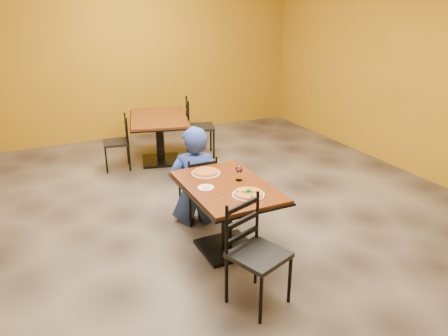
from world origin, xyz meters
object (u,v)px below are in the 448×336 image
chair_main_far (198,187)px  chair_second_right (200,127)px  wine_glass (239,172)px  plate_main (248,195)px  table_main (227,202)px  pizza_main (248,193)px  plate_far (206,173)px  chair_second_left (116,143)px  chair_main_near (259,256)px  side_plate (206,188)px  table_second (159,128)px  diner (194,174)px  pizza_far (206,172)px

chair_main_far → chair_second_right: bearing=-113.6°
wine_glass → plate_main: bearing=-103.4°
table_main → pizza_main: pizza_main is taller
chair_main_far → pizza_main: 1.15m
chair_main_far → plate_main: 1.14m
table_main → chair_main_far: size_ratio=1.50×
chair_second_right → plate_far: bearing=175.6°
chair_second_left → plate_main: chair_second_left is taller
chair_main_far → plate_main: bearing=93.9°
chair_main_near → chair_second_right: (1.04, 3.76, 0.02)m
side_plate → chair_second_right: bearing=68.4°
chair_second_left → chair_second_right: chair_second_right is taller
plate_main → plate_far: size_ratio=1.00×
chair_main_near → wine_glass: (0.30, 0.94, 0.37)m
wine_glass → chair_main_far: bearing=102.4°
table_second → chair_second_right: (0.70, 0.00, -0.07)m
table_second → side_plate: bearing=-98.6°
chair_second_right → diner: bearing=172.6°
table_second → side_plate: side_plate is taller
chair_second_right → diner: size_ratio=0.84×
plate_far → wine_glass: wine_glass is taller
chair_main_near → plate_far: chair_main_near is taller
plate_main → side_plate: size_ratio=1.94×
table_second → plate_main: 3.19m
pizza_far → side_plate: (-0.15, -0.35, -0.02)m
chair_second_left → wine_glass: 2.93m
table_second → plate_far: size_ratio=4.86×
chair_main_near → diner: diner is taller
side_plate → chair_main_near: bearing=-84.4°
table_second → pizza_far: size_ratio=5.38×
chair_second_right → diner: diner is taller
table_second → plate_far: bearing=-96.3°
table_main → side_plate: side_plate is taller
diner → pizza_main: diner is taller
plate_main → pizza_far: size_ratio=1.11×
side_plate → pizza_main: bearing=-47.3°
chair_main_far → wine_glass: wine_glass is taller
table_main → chair_second_right: size_ratio=1.25×
plate_far → pizza_far: (0.00, 0.00, 0.02)m
diner → wine_glass: 0.80m
plate_far → chair_main_near: bearing=-92.9°
diner → pizza_far: 0.45m
plate_main → pizza_main: bearing=0.0°
plate_far → pizza_far: bearing=0.0°
chair_main_far → side_plate: bearing=73.6°
pizza_main → plate_far: size_ratio=0.92×
table_second → chair_second_right: size_ratio=1.53×
chair_main_far → chair_second_left: (-0.49, 2.09, 0.01)m
plate_far → side_plate: bearing=-113.5°
chair_second_left → diner: 2.14m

